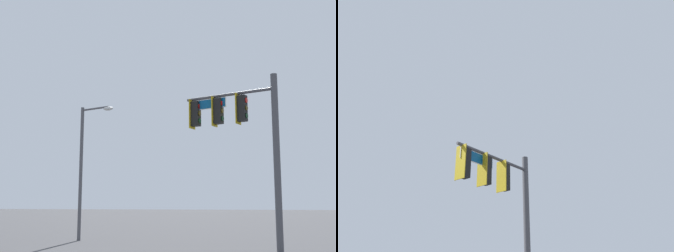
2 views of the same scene
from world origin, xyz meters
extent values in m
cylinder|color=#47474C|center=(-5.10, -7.28, 3.53)|extent=(0.27, 0.27, 7.06)
cylinder|color=#47474C|center=(-3.11, -7.64, 6.46)|extent=(4.00, 0.84, 0.13)
cube|color=gold|center=(-3.52, -7.57, 5.79)|extent=(0.12, 0.52, 1.30)
cube|color=black|center=(-3.71, -7.53, 5.79)|extent=(0.41, 0.38, 1.10)
cylinder|color=black|center=(-3.71, -7.53, 6.40)|extent=(0.04, 0.04, 0.12)
cylinder|color=red|center=(-3.91, -7.50, 6.12)|extent=(0.07, 0.22, 0.22)
cylinder|color=#392D05|center=(-3.91, -7.50, 5.79)|extent=(0.07, 0.22, 0.22)
cylinder|color=black|center=(-3.91, -7.50, 5.46)|extent=(0.07, 0.22, 0.22)
cube|color=gold|center=(-2.43, -7.76, 5.79)|extent=(0.12, 0.52, 1.30)
cube|color=black|center=(-2.62, -7.73, 5.79)|extent=(0.41, 0.38, 1.10)
cylinder|color=black|center=(-2.62, -7.73, 6.40)|extent=(0.04, 0.04, 0.12)
cylinder|color=red|center=(-2.81, -7.69, 6.12)|extent=(0.07, 0.22, 0.22)
cylinder|color=#392D05|center=(-2.81, -7.69, 5.79)|extent=(0.07, 0.22, 0.22)
cylinder|color=black|center=(-2.81, -7.69, 5.46)|extent=(0.07, 0.22, 0.22)
cube|color=gold|center=(-1.34, -7.96, 5.79)|extent=(0.12, 0.52, 1.30)
cube|color=black|center=(-1.52, -7.93, 5.79)|extent=(0.41, 0.38, 1.10)
cylinder|color=black|center=(-1.52, -7.93, 6.40)|extent=(0.04, 0.04, 0.12)
cylinder|color=red|center=(-1.72, -7.89, 6.12)|extent=(0.07, 0.22, 0.22)
cylinder|color=#392D05|center=(-1.72, -7.89, 5.79)|extent=(0.07, 0.22, 0.22)
cylinder|color=black|center=(-1.72, -7.89, 5.46)|extent=(0.07, 0.22, 0.22)
cube|color=#0A4C7F|center=(-2.14, -7.82, 6.17)|extent=(1.64, 0.33, 0.39)
cube|color=white|center=(-2.14, -7.82, 6.17)|extent=(1.70, 0.33, 0.45)
cylinder|color=#4C4C51|center=(5.57, -9.80, 3.51)|extent=(0.18, 0.18, 7.02)
cylinder|color=#4C4C51|center=(4.70, -9.65, 6.87)|extent=(1.76, 0.39, 0.10)
ellipsoid|color=silver|center=(3.83, -9.51, 6.77)|extent=(0.56, 0.28, 0.20)
camera|label=1|loc=(-8.12, 11.34, 1.78)|focal=50.00mm
camera|label=2|loc=(7.42, -0.85, 1.68)|focal=35.00mm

